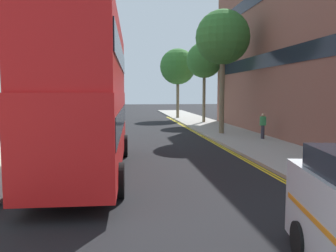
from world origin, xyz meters
The scene contains 9 objects.
sidewalk_right centered at (6.50, 16.00, 0.07)m, with size 4.00×80.00×0.14m, color #9E9991.
sidewalk_left centered at (-6.50, 16.00, 0.07)m, with size 4.00×80.00×0.14m, color #9E9991.
kerb_line_outer centered at (4.40, 14.00, 0.00)m, with size 0.10×56.00×0.01m, color yellow.
kerb_line_inner centered at (4.24, 14.00, 0.00)m, with size 0.10×56.00×0.01m, color yellow.
double_decker_bus_away centered at (-2.45, 11.47, 3.03)m, with size 3.01×10.87×5.64m.
pedestrian_far centered at (7.55, 19.16, 0.99)m, with size 0.34×0.22×1.62m.
street_tree_near centered at (5.83, 22.50, 6.86)m, with size 3.81×3.81×8.67m.
street_tree_mid centered at (6.76, 32.09, 6.16)m, with size 3.48×3.48×7.80m.
street_tree_far centered at (5.11, 38.34, 5.98)m, with size 4.08×4.08×7.90m.
Camera 1 is at (-1.16, -2.01, 3.04)m, focal length 37.80 mm.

